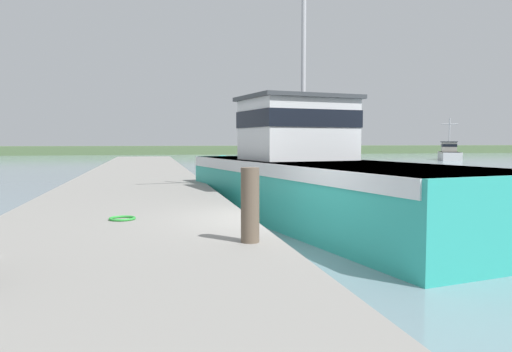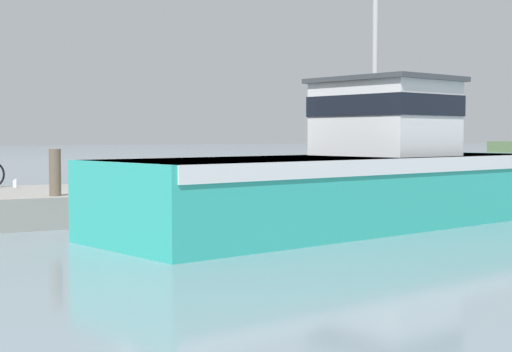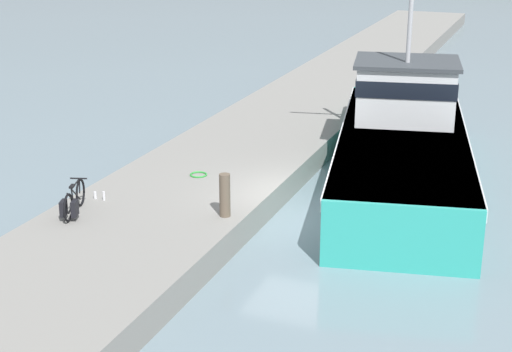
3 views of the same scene
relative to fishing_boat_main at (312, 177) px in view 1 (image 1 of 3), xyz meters
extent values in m
plane|color=gray|center=(-1.98, -4.35, -1.22)|extent=(320.00, 320.00, 0.00)
cube|color=gray|center=(-5.10, -4.35, -0.85)|extent=(4.91, 80.00, 0.75)
cube|color=#567047|center=(28.02, 70.44, -0.52)|extent=(180.00, 5.00, 1.41)
cube|color=teal|center=(0.11, -0.58, -0.38)|extent=(6.02, 12.72, 1.68)
cone|color=teal|center=(-1.29, 6.50, -0.38)|extent=(1.99, 2.47, 1.59)
cube|color=silver|center=(0.11, -0.58, 0.29)|extent=(6.05, 12.50, 0.34)
cube|color=silver|center=(-0.18, 0.92, 1.36)|extent=(3.38, 2.95, 1.80)
cube|color=black|center=(-0.18, 0.92, 1.67)|extent=(3.45, 3.01, 0.51)
cube|color=#3D4247|center=(-0.18, 0.92, 2.32)|extent=(3.65, 3.18, 0.12)
cylinder|color=#B2B2B7|center=(-0.11, 0.57, 4.71)|extent=(0.14, 0.14, 4.67)
cube|color=silver|center=(30.08, 39.06, -0.75)|extent=(4.86, 6.89, 0.95)
cone|color=silver|center=(31.87, 42.57, -0.75)|extent=(1.35, 1.48, 0.90)
cube|color=beige|center=(30.08, 39.06, -0.36)|extent=(4.84, 6.79, 0.19)
cube|color=beige|center=(30.46, 39.80, 0.30)|extent=(2.23, 2.26, 1.13)
cube|color=black|center=(30.46, 39.80, 0.50)|extent=(2.28, 2.31, 0.32)
cube|color=#3D4247|center=(30.46, 39.80, 0.92)|extent=(2.41, 2.44, 0.12)
cylinder|color=#B2B2B7|center=(30.34, 39.58, 2.35)|extent=(0.14, 0.14, 2.74)
cylinder|color=#B2B2B7|center=(30.34, 39.58, 3.04)|extent=(1.68, 0.92, 0.10)
cylinder|color=brown|center=(-3.15, -6.50, 0.09)|extent=(0.27, 0.27, 1.11)
torus|color=green|center=(-5.12, -3.91, -0.45)|extent=(0.50, 0.50, 0.05)
camera|label=1|loc=(-4.60, -13.68, 1.03)|focal=35.00mm
camera|label=2|loc=(15.23, -11.40, 0.95)|focal=55.00mm
camera|label=3|loc=(4.28, -23.23, 6.92)|focal=55.00mm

